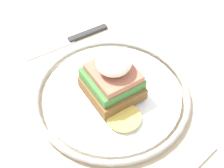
{
  "coord_description": "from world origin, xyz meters",
  "views": [
    {
      "loc": [
        -0.25,
        0.16,
        1.16
      ],
      "look_at": [
        0.03,
        -0.01,
        0.78
      ],
      "focal_mm": 50.0,
      "sensor_mm": 36.0,
      "label": 1
    }
  ],
  "objects": [
    {
      "name": "sandwich",
      "position": [
        0.03,
        -0.01,
        0.79
      ],
      "size": [
        0.12,
        0.08,
        0.08
      ],
      "color": "brown",
      "rests_on": "plate"
    },
    {
      "name": "dining_table",
      "position": [
        0.0,
        0.0,
        0.61
      ],
      "size": [
        0.82,
        0.81,
        0.75
      ],
      "color": "#C6B28E",
      "rests_on": "ground_plane"
    },
    {
      "name": "knife",
      "position": [
        0.19,
        -0.03,
        0.75
      ],
      "size": [
        0.02,
        0.18,
        0.01
      ],
      "color": "#2D2D2D",
      "rests_on": "dining_table"
    },
    {
      "name": "plate",
      "position": [
        0.03,
        -0.01,
        0.75
      ],
      "size": [
        0.26,
        0.26,
        0.02
      ],
      "color": "white",
      "rests_on": "dining_table"
    }
  ]
}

